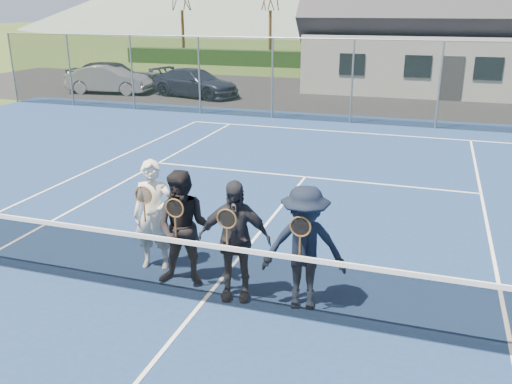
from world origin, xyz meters
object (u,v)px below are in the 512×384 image
car_c (195,83)px  car_b (109,79)px  player_d (304,248)px  tennis_net (202,270)px  car_a (112,76)px  player_c (234,240)px  player_a (154,215)px  clubhouse (468,9)px  player_b (184,229)px

car_c → car_b: bearing=109.3°
car_c → player_d: bearing=-136.4°
player_d → tennis_net: bearing=-166.0°
car_a → tennis_net: bearing=-152.5°
car_b → tennis_net: bearing=-150.4°
car_b → player_c: (12.86, -16.83, 0.24)m
car_b → player_a: bearing=-151.8°
tennis_net → player_a: size_ratio=6.49×
car_a → tennis_net: car_a is taller
clubhouse → player_b: size_ratio=8.67×
tennis_net → player_b: player_b is taller
car_c → player_b: player_b is taller
clubhouse → player_d: (-2.61, -23.65, -3.07)m
car_a → player_c: 21.95m
car_b → car_c: bearing=-92.0°
clubhouse → player_d: bearing=-96.3°
player_c → player_d: bearing=2.7°
player_a → player_c: (1.56, -0.51, -0.00)m
tennis_net → clubhouse: 24.57m
car_c → clubhouse: clubhouse is taller
car_b → car_c: 4.48m
tennis_net → player_b: (-0.47, 0.45, 0.38)m
tennis_net → clubhouse: clubhouse is taller
car_b → player_b: player_b is taller
car_c → player_c: player_c is taller
clubhouse → player_a: clubhouse is taller
car_b → player_a: player_a is taller
clubhouse → player_c: size_ratio=8.67×
player_b → player_c: (0.85, -0.15, 0.00)m
car_b → player_d: 21.78m
car_c → player_d: size_ratio=2.50×
player_a → player_d: (2.57, -0.47, -0.00)m
player_a → player_d: 2.62m
clubhouse → player_a: (-5.18, -23.18, -3.07)m
tennis_net → clubhouse: bearing=80.5°
car_a → player_a: player_a is taller
car_a → car_c: car_a is taller
player_b → player_c: same height
tennis_net → car_b: bearing=126.1°
player_c → player_d: same height
player_a → player_c: bearing=-18.3°
player_b → player_c: size_ratio=1.00×
car_c → clubhouse: bearing=-46.7°
player_b → player_a: bearing=152.8°
player_d → car_b: bearing=129.6°
player_a → player_b: bearing=-27.2°
car_c → clubhouse: size_ratio=0.29×
car_a → player_a: 20.62m
player_a → player_d: size_ratio=1.00×
player_d → clubhouse: bearing=83.7°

